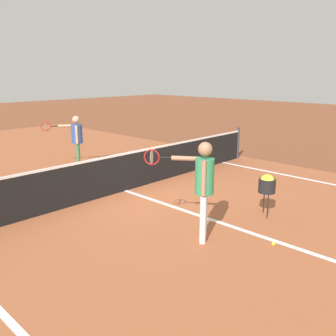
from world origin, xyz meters
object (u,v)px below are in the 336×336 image
object	(u,v)px
player_near	(203,180)
player_far	(76,136)
ball_hopper	(267,184)
tennis_ball_mid_court	(273,244)
net	(125,172)

from	to	relation	value
player_near	player_far	world-z (taller)	player_near
player_far	ball_hopper	bearing A→B (deg)	-84.98
ball_hopper	tennis_ball_mid_court	xyz separation A→B (m)	(-1.12, -0.79, -0.64)
net	player_near	xyz separation A→B (m)	(-0.85, -3.10, 0.60)
net	ball_hopper	size ratio (longest dim) A/B	11.43
net	tennis_ball_mid_court	bearing A→B (deg)	-92.50
player_near	tennis_ball_mid_court	size ratio (longest dim) A/B	26.40
net	player_near	bearing A→B (deg)	-105.38
ball_hopper	player_far	bearing A→B (deg)	95.02
net	tennis_ball_mid_court	world-z (taller)	net
player_near	ball_hopper	size ratio (longest dim) A/B	1.99
player_near	ball_hopper	distance (m)	1.85
net	player_far	world-z (taller)	player_far
player_near	ball_hopper	bearing A→B (deg)	-7.34
player_far	ball_hopper	distance (m)	6.10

